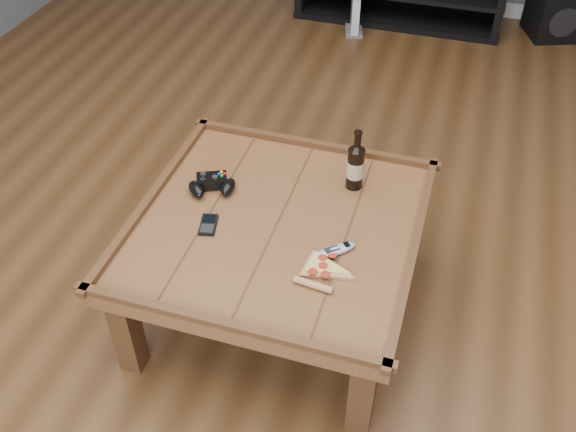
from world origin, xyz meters
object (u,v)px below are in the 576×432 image
(game_controller, at_px, (212,185))
(remote_control, at_px, (335,250))
(beer_bottle, at_px, (355,165))
(subwoofer, at_px, (556,13))
(pizza_slice, at_px, (322,270))
(smartphone, at_px, (208,225))
(game_console, at_px, (355,16))
(coffee_table, at_px, (277,235))

(game_controller, relative_size, remote_control, 1.26)
(beer_bottle, relative_size, subwoofer, 0.62)
(pizza_slice, bearing_deg, game_controller, 156.60)
(smartphone, relative_size, game_console, 0.45)
(pizza_slice, bearing_deg, game_console, 106.02)
(beer_bottle, xyz_separation_m, game_controller, (-0.50, -0.18, -0.07))
(beer_bottle, distance_m, game_console, 2.25)
(pizza_slice, bearing_deg, smartphone, 174.03)
(game_controller, xyz_separation_m, game_console, (0.04, 2.34, -0.36))
(subwoofer, bearing_deg, remote_control, -126.06)
(game_controller, xyz_separation_m, subwoofer, (1.32, 2.69, -0.32))
(coffee_table, relative_size, smartphone, 9.01)
(coffee_table, relative_size, pizza_slice, 4.16)
(game_controller, bearing_deg, subwoofer, 40.01)
(smartphone, distance_m, subwoofer, 3.16)
(game_console, bearing_deg, subwoofer, 0.97)
(coffee_table, height_order, smartphone, coffee_table)
(game_controller, height_order, pizza_slice, game_controller)
(coffee_table, distance_m, game_controller, 0.32)
(beer_bottle, height_order, game_console, beer_bottle)
(coffee_table, height_order, remote_control, coffee_table)
(subwoofer, bearing_deg, pizza_slice, -125.94)
(smartphone, xyz_separation_m, remote_control, (0.46, 0.01, 0.00))
(coffee_table, xyz_separation_m, subwoofer, (1.03, 2.80, -0.24))
(subwoofer, bearing_deg, game_console, 174.94)
(coffee_table, relative_size, remote_control, 6.96)
(coffee_table, bearing_deg, subwoofer, 69.83)
(coffee_table, height_order, game_controller, game_controller)
(coffee_table, distance_m, smartphone, 0.25)
(game_console, bearing_deg, game_controller, -105.65)
(beer_bottle, relative_size, game_controller, 1.33)
(game_controller, relative_size, game_console, 0.73)
(beer_bottle, relative_size, smartphone, 2.16)
(beer_bottle, height_order, smartphone, beer_bottle)
(subwoofer, bearing_deg, game_controller, -136.65)
(pizza_slice, height_order, smartphone, pizza_slice)
(game_controller, distance_m, game_console, 2.37)
(coffee_table, distance_m, beer_bottle, 0.39)
(pizza_slice, distance_m, remote_control, 0.10)
(beer_bottle, height_order, pizza_slice, beer_bottle)
(game_controller, relative_size, pizza_slice, 0.75)
(game_controller, bearing_deg, game_console, 64.98)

